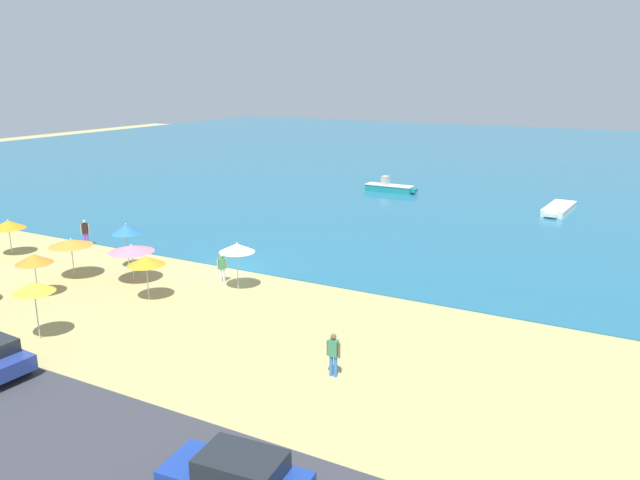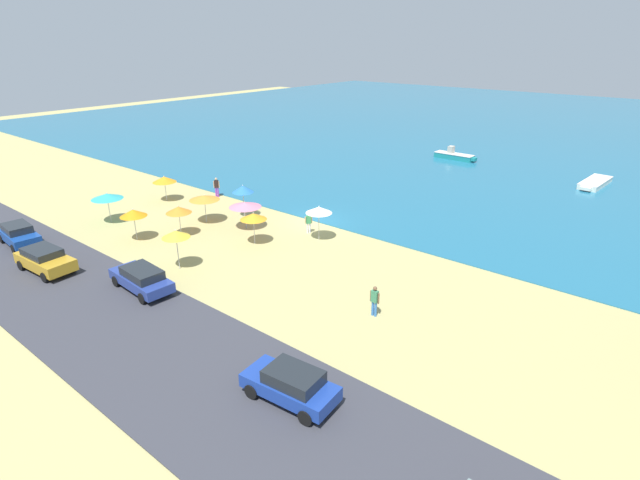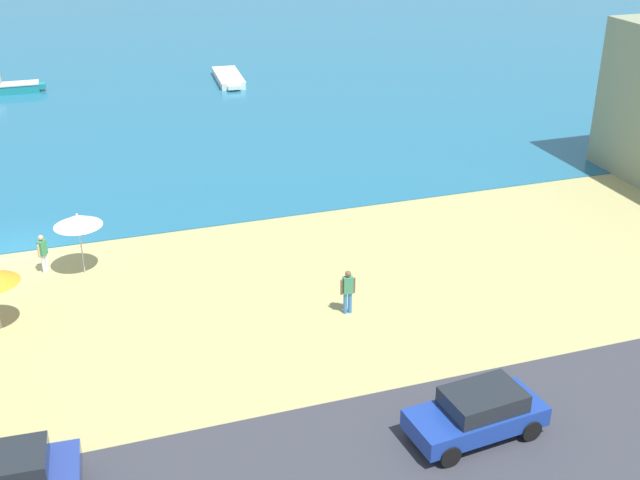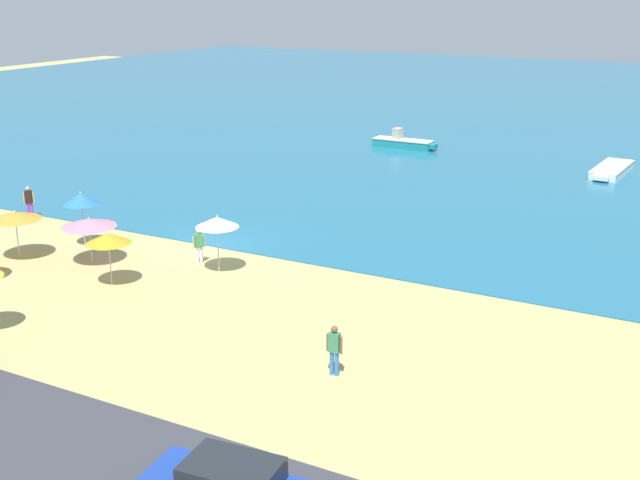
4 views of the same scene
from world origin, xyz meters
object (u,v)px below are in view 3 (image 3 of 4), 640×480
bather_0 (43,251)px  skiff_offshore (229,78)px  beach_umbrella_0 (78,220)px  skiff_nearshore (5,88)px  bather_2 (348,290)px  parked_car_1 (478,413)px

bather_0 → skiff_offshore: size_ratio=0.28×
beach_umbrella_0 → bather_0: (-1.48, 0.59, -1.40)m
skiff_nearshore → skiff_offshore: (15.68, -1.75, -0.13)m
bather_0 → skiff_offshore: 30.58m
skiff_nearshore → bather_2: bearing=-70.9°
bather_0 → skiff_nearshore: size_ratio=0.32×
bather_0 → parked_car_1: (11.51, -14.58, -0.08)m
bather_2 → skiff_offshore: bather_2 is taller
bather_0 → bather_2: bearing=-33.5°
bather_2 → skiff_nearshore: bather_2 is taller
skiff_nearshore → bather_0: bearing=-86.0°
beach_umbrella_0 → bather_2: bearing=-35.2°
beach_umbrella_0 → bather_0: bearing=158.2°
parked_car_1 → skiff_nearshore: bearing=107.2°
bather_0 → parked_car_1: size_ratio=0.40×
skiff_nearshore → beach_umbrella_0: bearing=-83.2°
parked_car_1 → skiff_nearshore: 45.77m
skiff_nearshore → parked_car_1: bearing=-72.8°
beach_umbrella_0 → skiff_offshore: size_ratio=0.44×
beach_umbrella_0 → bather_0: 2.12m
beach_umbrella_0 → parked_car_1: 17.27m
parked_car_1 → bather_0: bearing=128.3°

